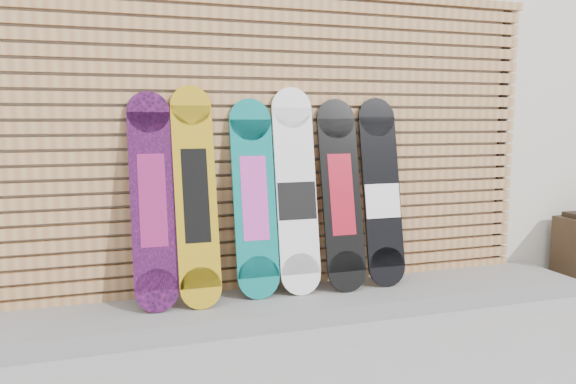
# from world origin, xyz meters

# --- Properties ---
(ground) EXTENTS (80.00, 80.00, 0.00)m
(ground) POSITION_xyz_m (0.00, 0.00, 0.00)
(ground) COLOR #969699
(ground) RESTS_ON ground
(building) EXTENTS (12.00, 5.00, 3.60)m
(building) POSITION_xyz_m (0.50, 3.50, 1.80)
(building) COLOR beige
(building) RESTS_ON ground
(concrete_step) EXTENTS (4.60, 0.70, 0.12)m
(concrete_step) POSITION_xyz_m (-0.15, 0.68, 0.06)
(concrete_step) COLOR gray
(concrete_step) RESTS_ON ground
(slat_wall) EXTENTS (4.26, 0.08, 2.29)m
(slat_wall) POSITION_xyz_m (-0.15, 0.97, 1.21)
(slat_wall) COLOR #B17B4A
(slat_wall) RESTS_ON ground
(snowboard_0) EXTENTS (0.28, 0.34, 1.42)m
(snowboard_0) POSITION_xyz_m (-1.02, 0.77, 0.83)
(snowboard_0) COLOR black
(snowboard_0) RESTS_ON concrete_step
(snowboard_1) EXTENTS (0.28, 0.37, 1.47)m
(snowboard_1) POSITION_xyz_m (-0.74, 0.76, 0.85)
(snowboard_1) COLOR #B78F13
(snowboard_1) RESTS_ON concrete_step
(snowboard_2) EXTENTS (0.30, 0.28, 1.38)m
(snowboard_2) POSITION_xyz_m (-0.32, 0.80, 0.81)
(snowboard_2) COLOR #0C7573
(snowboard_2) RESTS_ON concrete_step
(snowboard_3) EXTENTS (0.30, 0.29, 1.47)m
(snowboard_3) POSITION_xyz_m (-0.02, 0.80, 0.84)
(snowboard_3) COLOR white
(snowboard_3) RESTS_ON concrete_step
(snowboard_4) EXTENTS (0.30, 0.33, 1.39)m
(snowboard_4) POSITION_xyz_m (0.32, 0.78, 0.81)
(snowboard_4) COLOR black
(snowboard_4) RESTS_ON concrete_step
(snowboard_5) EXTENTS (0.30, 0.30, 1.40)m
(snowboard_5) POSITION_xyz_m (0.66, 0.79, 0.81)
(snowboard_5) COLOR black
(snowboard_5) RESTS_ON concrete_step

